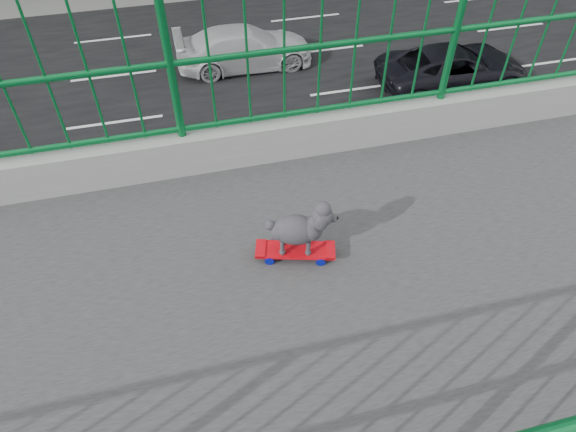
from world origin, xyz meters
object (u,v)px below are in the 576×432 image
(car_2, at_px, (453,68))
(car_3, at_px, (245,48))
(poodle, at_px, (300,228))
(skateboard, at_px, (295,251))

(car_2, distance_m, car_3, 7.35)
(poodle, relative_size, car_2, 0.08)
(poodle, height_order, car_3, poodle)
(skateboard, distance_m, car_2, 16.21)
(skateboard, bearing_deg, poodle, 90.00)
(skateboard, relative_size, poodle, 1.23)
(skateboard, height_order, car_2, skateboard)
(skateboard, relative_size, car_2, 0.10)
(skateboard, distance_m, poodle, 0.21)
(skateboard, bearing_deg, car_3, -172.48)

